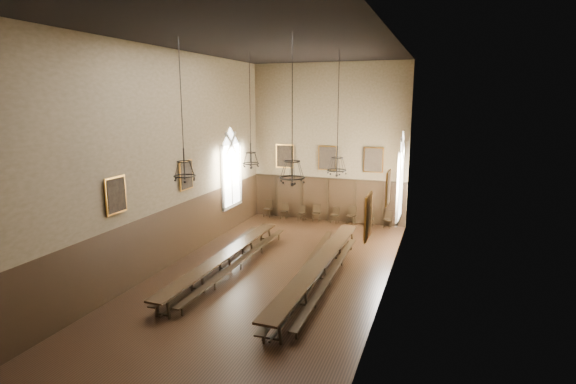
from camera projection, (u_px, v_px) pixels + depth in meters
The scene contains 34 objects.
floor at pixel (271, 275), 18.12m from camera, with size 9.00×18.00×0.02m, color black.
ceiling at pixel (269, 42), 16.31m from camera, with size 9.00×18.00×0.02m, color black.
wall_back at pixel (328, 144), 25.54m from camera, with size 9.00×0.02×9.00m, color #806B4F.
wall_front at pixel (102, 225), 8.89m from camera, with size 9.00×0.02×9.00m, color #806B4F.
wall_left at pixel (170, 160), 18.69m from camera, with size 0.02×18.00×9.00m, color #806B4F.
wall_right at pixel (389, 171), 15.75m from camera, with size 0.02×18.00×9.00m, color #806B4F.
wainscot_panelling at pixel (271, 246), 17.87m from camera, with size 9.00×18.00×2.50m, color black, non-canonical shape.
table_left at pixel (225, 263), 18.47m from camera, with size 0.75×9.59×0.75m.
table_right at pixel (319, 271), 17.46m from camera, with size 0.91×10.80×0.84m.
bench_left_outer at pixel (215, 261), 18.94m from camera, with size 0.89×9.63×0.43m.
bench_left_inner at pixel (241, 263), 18.66m from camera, with size 0.41×9.48×0.43m.
bench_right_inner at pixel (305, 273), 17.56m from camera, with size 0.94×10.62×0.48m.
bench_right_outer at pixel (330, 278), 17.16m from camera, with size 0.38×9.22×0.41m.
chair_0 at pixel (268, 212), 27.18m from camera, with size 0.47×0.47×1.02m.
chair_1 at pixel (284, 214), 26.77m from camera, with size 0.42×0.42×0.92m.
chair_2 at pixel (302, 216), 26.35m from camera, with size 0.43×0.43×0.87m.
chair_3 at pixel (316, 216), 26.11m from camera, with size 0.51×0.51×1.00m.
chair_4 at pixel (335, 218), 25.82m from camera, with size 0.48×0.48×0.90m.
chair_5 at pixel (351, 219), 25.48m from camera, with size 0.52×0.52×1.04m.
chair_6 at pixel (370, 221), 25.16m from camera, with size 0.39×0.39×0.86m.
chair_7 at pixel (387, 223), 24.84m from camera, with size 0.43×0.43×0.95m.
chandelier_back_left at pixel (251, 155), 20.34m from camera, with size 0.76×0.76×5.02m.
chandelier_back_right at pixel (337, 162), 19.33m from camera, with size 0.84×0.84×5.19m.
chandelier_front_left at pixel (184, 166), 15.56m from camera, with size 0.78×0.78×4.79m.
chandelier_front_right at pixel (292, 168), 14.57m from camera, with size 0.84×0.84×4.70m.
portrait_back_0 at pixel (285, 156), 26.43m from camera, with size 1.10×0.12×1.40m.
portrait_back_1 at pixel (328, 158), 25.58m from camera, with size 1.10×0.12×1.40m.
portrait_back_2 at pixel (373, 160), 24.74m from camera, with size 1.10×0.12×1.40m.
portrait_left_0 at pixel (186, 175), 19.73m from camera, with size 0.12×1.00×1.30m.
portrait_left_1 at pixel (116, 195), 15.57m from camera, with size 0.12×1.00×1.30m.
portrait_right_0 at pixel (388, 188), 16.88m from camera, with size 0.12×1.00×1.30m.
portrait_right_1 at pixel (368, 216), 12.72m from camera, with size 0.12×1.00×1.30m.
window_right at pixel (401, 177), 21.08m from camera, with size 0.20×2.20×4.60m, color white, non-canonical shape.
window_left at pixel (231, 168), 23.96m from camera, with size 0.20×2.20×4.60m, color white, non-canonical shape.
Camera 1 is at (6.33, -15.88, 6.93)m, focal length 28.00 mm.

